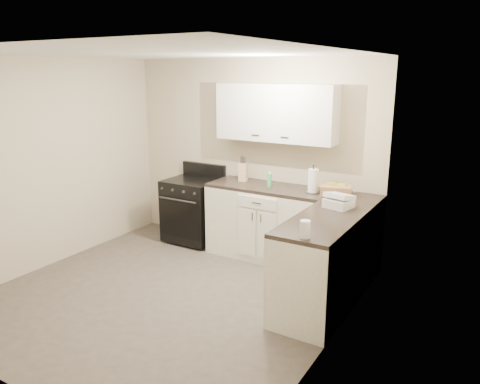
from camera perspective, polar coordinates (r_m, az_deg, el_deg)
The scene contains 19 objects.
floor at distance 5.22m, azimuth -8.65°, elevation -12.26°, with size 3.60×3.60×0.00m, color #473F38.
ceiling at distance 4.67m, azimuth -9.85°, elevation 16.34°, with size 3.60×3.60×0.00m, color white.
wall_back at distance 6.25m, azimuth 1.40°, elevation 4.50°, with size 3.60×3.60×0.00m, color beige.
wall_right at distance 3.92m, azimuth 11.52°, elevation -1.87°, with size 3.60×3.60×0.00m, color beige.
wall_left at distance 6.08m, azimuth -22.40°, elevation 3.14°, with size 3.60×3.60×0.00m, color beige.
base_cabinets_back at distance 5.99m, azimuth 3.50°, elevation -3.86°, with size 1.55×0.60×0.90m, color silver.
base_cabinets_right at distance 5.03m, azimuth 11.07°, elevation -7.77°, with size 0.60×1.90×0.90m, color silver.
countertop_back at distance 5.86m, azimuth 3.57°, elevation 0.51°, with size 1.55×0.60×0.04m, color black.
countertop_right at distance 4.87m, azimuth 11.34°, elevation -2.65°, with size 0.60×1.90×0.04m, color black.
upper_cabinets at distance 5.84m, azimuth 4.39°, elevation 9.61°, with size 1.55×0.30×0.70m, color silver.
stove at distance 6.56m, azimuth -5.80°, elevation -2.17°, with size 0.70×0.60×0.85m, color black.
knife_block at distance 6.10m, azimuth 0.38°, elevation 2.43°, with size 0.11×0.10×0.24m, color tan.
paper_towel at distance 5.57m, azimuth 8.90°, elevation 1.34°, with size 0.12×0.12×0.28m, color white.
soap_bottle at distance 5.81m, azimuth 3.60°, elevation 1.44°, with size 0.06×0.06×0.17m, color #45B36C.
wicker_basket at distance 5.51m, azimuth 11.63°, elevation 0.17°, with size 0.34×0.23×0.11m, color #A7794F.
countertop_grill at distance 5.04m, azimuth 11.93°, elevation -1.33°, with size 0.26×0.24×0.09m, color white.
glass_jar at distance 4.07m, azimuth 7.94°, elevation -4.51°, with size 0.09×0.09×0.15m, color silver.
oven_mitt_near at distance 4.71m, azimuth 5.23°, elevation -9.04°, with size 0.02×0.14×0.24m, color black.
oven_mitt_far at distance 4.85m, azimuth 6.26°, elevation -7.59°, with size 0.02×0.15×0.26m, color black.
Camera 1 is at (3.01, -3.57, 2.33)m, focal length 35.00 mm.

